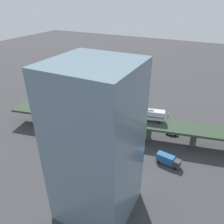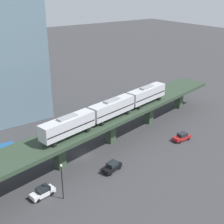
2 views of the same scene
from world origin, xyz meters
name	(u,v)px [view 2 (image 2 of 2)]	position (x,y,z in m)	size (l,w,h in m)	color
ground_plane	(84,155)	(0.00, 0.00, 0.00)	(400.00, 400.00, 0.00)	#38383A
elevated_viaduct	(84,131)	(0.03, -0.16, 5.92)	(27.30, 91.74, 6.88)	#2C3D2C
subway_train	(112,108)	(0.18, -7.59, 9.42)	(10.46, 36.97, 4.45)	silver
street_car_white	(43,192)	(-8.02, 13.10, 0.94)	(2.50, 4.64, 1.89)	silver
street_car_red	(182,137)	(-7.40, -22.66, 0.94)	(2.07, 4.46, 1.89)	#AD1E1E
street_car_black	(112,167)	(-8.42, -1.54, 0.94)	(2.95, 4.73, 1.89)	black
street_lamp	(62,179)	(-10.68, 10.48, 4.11)	(0.44, 0.44, 6.94)	black
office_tower	(8,52)	(31.05, 4.30, 18.00)	(16.00, 16.00, 36.00)	slate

